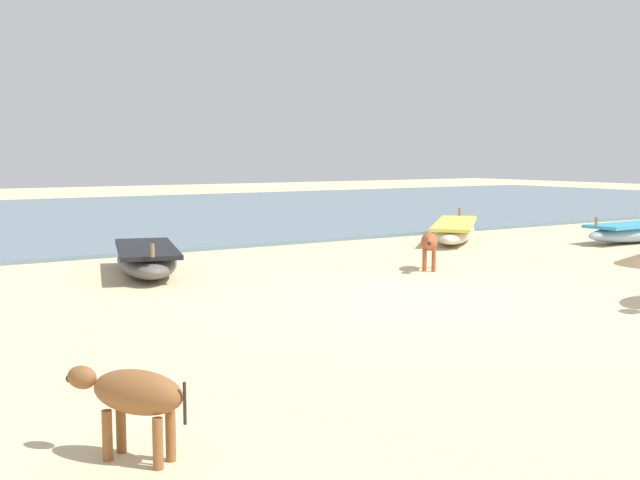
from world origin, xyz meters
name	(u,v)px	position (x,y,z in m)	size (l,w,h in m)	color
ground	(426,301)	(0.00, 0.00, 0.00)	(80.00, 80.00, 0.00)	beige
sea_water	(78,216)	(0.00, 16.64, 0.04)	(60.00, 20.00, 0.08)	slate
fishing_boat_2	(147,259)	(-2.33, 4.32, 0.25)	(1.78, 3.20, 0.66)	#5B5651
fishing_boat_3	(455,230)	(5.46, 5.34, 0.24)	(3.65, 3.55, 0.63)	beige
calf_near_rust	(429,243)	(1.89, 2.12, 0.46)	(0.78, 0.85, 0.64)	#9E4C28
calf_far_brown	(134,395)	(-5.22, -3.20, 0.43)	(0.67, 0.84, 0.60)	brown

